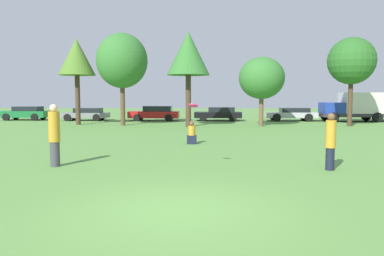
{
  "coord_description": "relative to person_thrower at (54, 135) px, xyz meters",
  "views": [
    {
      "loc": [
        0.69,
        -7.07,
        2.21
      ],
      "look_at": [
        0.01,
        5.98,
        1.09
      ],
      "focal_mm": 35.01,
      "sensor_mm": 36.0,
      "label": 1
    }
  ],
  "objects": [
    {
      "name": "ground_plane",
      "position": [
        4.2,
        -4.29,
        -1.0
      ],
      "size": [
        120.0,
        120.0,
        0.0
      ],
      "primitive_type": "plane",
      "color": "#5B8E42"
    },
    {
      "name": "person_thrower",
      "position": [
        0.0,
        0.0,
        0.0
      ],
      "size": [
        0.35,
        0.35,
        1.96
      ],
      "rotation": [
        0.0,
        0.0,
        -0.02
      ],
      "color": "#3F3F47",
      "rests_on": "ground"
    },
    {
      "name": "person_catcher",
      "position": [
        8.42,
        -0.15,
        -0.12
      ],
      "size": [
        0.3,
        0.3,
        1.7
      ],
      "rotation": [
        0.0,
        0.0,
        3.12
      ],
      "color": "#191E33",
      "rests_on": "ground"
    },
    {
      "name": "frisbee",
      "position": [
        4.35,
        -0.38,
        0.93
      ],
      "size": [
        0.3,
        0.28,
        0.15
      ],
      "color": "#F21E72"
    },
    {
      "name": "bystander_sitting",
      "position": [
        3.99,
        5.75,
        -0.56
      ],
      "size": [
        0.43,
        0.36,
        1.06
      ],
      "color": "#191E33",
      "rests_on": "ground"
    },
    {
      "name": "tree_0",
      "position": [
        -5.35,
        16.87,
        4.1
      ],
      "size": [
        2.78,
        2.78,
        6.56
      ],
      "color": "#473323",
      "rests_on": "ground"
    },
    {
      "name": "tree_1",
      "position": [
        -1.76,
        16.4,
        3.8
      ],
      "size": [
        3.79,
        3.79,
        6.85
      ],
      "color": "brown",
      "rests_on": "ground"
    },
    {
      "name": "tree_2",
      "position": [
        3.24,
        15.36,
        4.15
      ],
      "size": [
        3.05,
        3.05,
        6.73
      ],
      "color": "#473323",
      "rests_on": "ground"
    },
    {
      "name": "tree_3",
      "position": [
        8.53,
        16.26,
        2.49
      ],
      "size": [
        3.31,
        3.31,
        5.03
      ],
      "color": "brown",
      "rests_on": "ground"
    },
    {
      "name": "tree_4",
      "position": [
        14.98,
        16.47,
        3.7
      ],
      "size": [
        3.38,
        3.38,
        6.42
      ],
      "color": "#473323",
      "rests_on": "ground"
    },
    {
      "name": "parked_car_green",
      "position": [
        -12.07,
        21.94,
        -0.33
      ],
      "size": [
        4.21,
        1.9,
        1.25
      ],
      "rotation": [
        0.0,
        0.0,
        3.15
      ],
      "color": "#196633",
      "rests_on": "ground"
    },
    {
      "name": "parked_car_grey",
      "position": [
        -6.38,
        21.68,
        -0.39
      ],
      "size": [
        4.18,
        1.93,
        1.13
      ],
      "rotation": [
        0.0,
        0.0,
        3.15
      ],
      "color": "slate",
      "rests_on": "ground"
    },
    {
      "name": "parked_car_red",
      "position": [
        -0.13,
        21.73,
        -0.32
      ],
      "size": [
        4.46,
        1.94,
        1.31
      ],
      "rotation": [
        0.0,
        0.0,
        3.15
      ],
      "color": "red",
      "rests_on": "ground"
    },
    {
      "name": "parked_car_black",
      "position": [
        5.54,
        21.97,
        -0.35
      ],
      "size": [
        4.16,
        2.07,
        1.21
      ],
      "rotation": [
        0.0,
        0.0,
        3.15
      ],
      "color": "black",
      "rests_on": "ground"
    },
    {
      "name": "parked_car_silver",
      "position": [
        11.96,
        22.07,
        -0.36
      ],
      "size": [
        4.41,
        2.04,
        1.16
      ],
      "rotation": [
        0.0,
        0.0,
        3.15
      ],
      "color": "#B2B2B7",
      "rests_on": "ground"
    },
    {
      "name": "delivery_truck_blue",
      "position": [
        17.41,
        21.79,
        0.32
      ],
      "size": [
        5.79,
        2.56,
        2.5
      ],
      "rotation": [
        0.0,
        0.0,
        3.15
      ],
      "color": "#2D2D33",
      "rests_on": "ground"
    }
  ]
}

